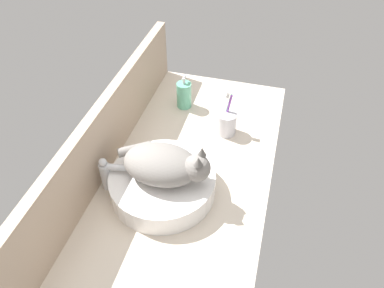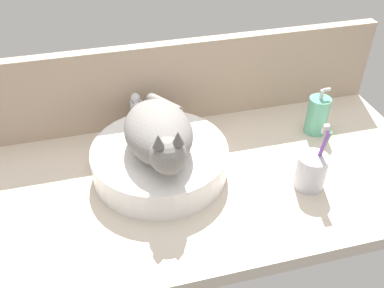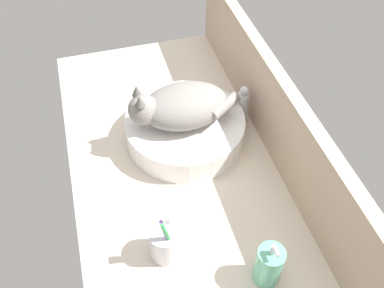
# 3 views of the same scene
# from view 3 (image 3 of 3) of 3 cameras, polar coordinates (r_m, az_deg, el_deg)

# --- Properties ---
(ground_plane) EXTENTS (1.26, 0.61, 0.04)m
(ground_plane) POSITION_cam_3_polar(r_m,az_deg,el_deg) (1.26, -1.68, -3.72)
(ground_plane) COLOR beige
(backsplash_panel) EXTENTS (1.26, 0.04, 0.26)m
(backsplash_panel) POSITION_cam_3_polar(r_m,az_deg,el_deg) (1.23, 11.36, 3.56)
(backsplash_panel) COLOR tan
(backsplash_panel) RESTS_ON ground_plane
(sink_basin) EXTENTS (0.36, 0.36, 0.08)m
(sink_basin) POSITION_cam_3_polar(r_m,az_deg,el_deg) (1.29, -0.92, 2.03)
(sink_basin) COLOR white
(sink_basin) RESTS_ON ground_plane
(cat) EXTENTS (0.17, 0.32, 0.14)m
(cat) POSITION_cam_3_polar(r_m,az_deg,el_deg) (1.22, -1.59, 5.09)
(cat) COLOR gray
(cat) RESTS_ON sink_basin
(faucet) EXTENTS (0.04, 0.12, 0.14)m
(faucet) POSITION_cam_3_polar(r_m,az_deg,el_deg) (1.33, 6.36, 5.35)
(faucet) COLOR silver
(faucet) RESTS_ON ground_plane
(soap_dispenser) EXTENTS (0.06, 0.06, 0.15)m
(soap_dispenser) POSITION_cam_3_polar(r_m,az_deg,el_deg) (1.03, 10.19, -15.61)
(soap_dispenser) COLOR #60B793
(soap_dispenser) RESTS_ON ground_plane
(toothbrush_cup) EXTENTS (0.08, 0.08, 0.19)m
(toothbrush_cup) POSITION_cam_3_polar(r_m,az_deg,el_deg) (1.05, -3.54, -12.97)
(toothbrush_cup) COLOR silver
(toothbrush_cup) RESTS_ON ground_plane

